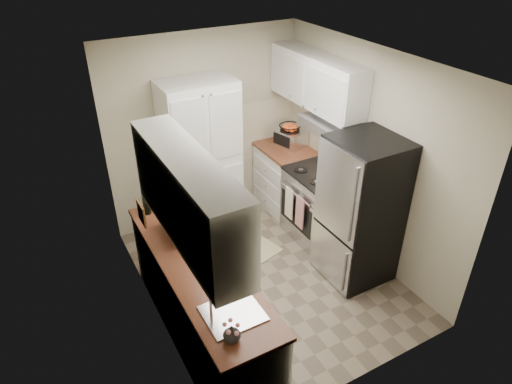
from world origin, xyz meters
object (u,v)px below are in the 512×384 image
pantry_cabinet (201,159)px  refrigerator (360,211)px  electric_range (318,204)px  wine_bottle (146,201)px  toaster_oven (291,138)px  microwave (184,220)px

pantry_cabinet → refrigerator: bearing=-56.5°
electric_range → refrigerator: (-0.03, -0.80, 0.37)m
refrigerator → wine_bottle: 2.31m
toaster_oven → refrigerator: bearing=-110.6°
electric_range → microwave: 2.00m
pantry_cabinet → electric_range: (1.17, -0.93, -0.52)m
microwave → refrigerator: bearing=-105.8°
toaster_oven → pantry_cabinet: bearing=161.2°
electric_range → refrigerator: bearing=-92.5°
refrigerator → wine_bottle: size_ratio=5.46×
wine_bottle → toaster_oven: (2.23, 0.67, -0.05)m
pantry_cabinet → microwave: (-0.71, -1.24, 0.05)m
electric_range → toaster_oven: toaster_oven is taller
electric_range → wine_bottle: size_ratio=3.63×
refrigerator → wine_bottle: refrigerator is taller
wine_bottle → toaster_oven: 2.33m
pantry_cabinet → toaster_oven: size_ratio=5.31×
electric_range → wine_bottle: (-2.11, 0.18, 0.60)m
refrigerator → microwave: bearing=165.3°
electric_range → microwave: (-1.88, -0.31, 0.58)m
microwave → toaster_oven: 2.31m
pantry_cabinet → wine_bottle: size_ratio=6.42×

